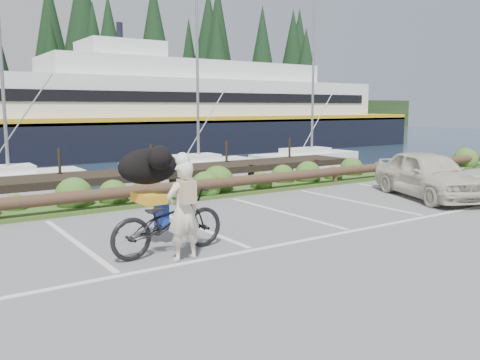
# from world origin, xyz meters

# --- Properties ---
(ground) EXTENTS (72.00, 72.00, 0.00)m
(ground) POSITION_xyz_m (0.00, 0.00, 0.00)
(ground) COLOR #5E5F61
(vegetation_strip) EXTENTS (34.00, 1.60, 0.10)m
(vegetation_strip) POSITION_xyz_m (0.00, 5.30, 0.05)
(vegetation_strip) COLOR #3D5B21
(vegetation_strip) RESTS_ON ground
(log_rail) EXTENTS (32.00, 0.30, 0.60)m
(log_rail) POSITION_xyz_m (0.00, 4.60, 0.00)
(log_rail) COLOR #443021
(log_rail) RESTS_ON ground
(bicycle) EXTENTS (2.30, 0.94, 1.19)m
(bicycle) POSITION_xyz_m (-1.41, 0.31, 0.59)
(bicycle) COLOR black
(bicycle) RESTS_ON ground
(cyclist) EXTENTS (0.66, 0.46, 1.74)m
(cyclist) POSITION_xyz_m (-1.37, -0.22, 0.87)
(cyclist) COLOR beige
(cyclist) RESTS_ON ground
(dog) EXTENTS (0.66, 1.22, 0.69)m
(dog) POSITION_xyz_m (-1.45, 1.03, 1.53)
(dog) COLOR black
(dog) RESTS_ON bicycle
(parked_car) EXTENTS (3.02, 4.38, 1.38)m
(parked_car) POSITION_xyz_m (7.41, 1.22, 0.69)
(parked_car) COLOR beige
(parked_car) RESTS_ON ground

